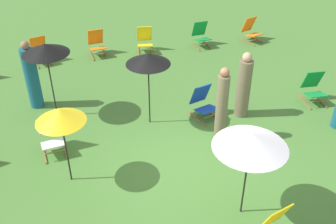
% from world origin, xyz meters
% --- Properties ---
extents(ground_plane, '(40.00, 40.00, 0.00)m').
position_xyz_m(ground_plane, '(0.00, 0.00, 0.00)').
color(ground_plane, '#477A33').
extents(deckchair_0, '(0.49, 0.77, 0.83)m').
position_xyz_m(deckchair_0, '(2.62, 5.49, 0.37)').
color(deckchair_0, olive).
rests_on(deckchair_0, ground).
extents(deckchair_1, '(0.53, 0.79, 0.83)m').
position_xyz_m(deckchair_1, '(-2.64, 1.29, 0.37)').
color(deckchair_1, olive).
rests_on(deckchair_1, ground).
extents(deckchair_6, '(0.67, 0.86, 0.83)m').
position_xyz_m(deckchair_6, '(4.42, 5.31, 0.37)').
color(deckchair_6, olive).
rests_on(deckchair_6, ground).
extents(deckchair_8, '(0.63, 0.85, 0.83)m').
position_xyz_m(deckchair_8, '(-2.59, 5.90, 0.37)').
color(deckchair_8, olive).
rests_on(deckchair_8, ground).
extents(deckchair_9, '(0.58, 0.82, 0.83)m').
position_xyz_m(deckchair_9, '(4.02, 1.23, 0.37)').
color(deckchair_9, olive).
rests_on(deckchair_9, ground).
extents(deckchair_11, '(0.63, 0.84, 0.83)m').
position_xyz_m(deckchair_11, '(0.70, 5.65, 0.37)').
color(deckchair_11, olive).
rests_on(deckchair_11, ground).
extents(deckchair_12, '(0.63, 0.85, 0.83)m').
position_xyz_m(deckchair_12, '(1.01, 1.49, 0.37)').
color(deckchair_12, olive).
rests_on(deckchair_12, ground).
extents(deckchair_14, '(0.50, 0.78, 0.83)m').
position_xyz_m(deckchair_14, '(-0.82, 5.89, 0.37)').
color(deckchair_14, olive).
rests_on(deckchair_14, ground).
extents(umbrella_0, '(0.92, 0.92, 1.68)m').
position_xyz_m(umbrella_0, '(-2.38, 0.21, 1.54)').
color(umbrella_0, black).
rests_on(umbrella_0, ground).
extents(umbrella_1, '(1.01, 1.01, 1.83)m').
position_xyz_m(umbrella_1, '(-0.32, 1.64, 1.69)').
color(umbrella_1, black).
rests_on(umbrella_1, ground).
extents(umbrella_2, '(1.25, 1.25, 1.78)m').
position_xyz_m(umbrella_2, '(0.44, -1.64, 1.63)').
color(umbrella_2, black).
rests_on(umbrella_2, ground).
extents(umbrella_3, '(1.08, 1.08, 1.91)m').
position_xyz_m(umbrella_3, '(-2.43, 2.69, 1.79)').
color(umbrella_3, black).
rests_on(umbrella_3, ground).
extents(person_0, '(0.41, 0.41, 1.79)m').
position_xyz_m(person_0, '(-2.87, 3.30, 0.84)').
color(person_0, '#195972').
rests_on(person_0, ground).
extents(person_2, '(0.30, 0.30, 1.80)m').
position_xyz_m(person_2, '(1.01, 0.51, 0.87)').
color(person_2, '#72664C').
rests_on(person_2, ground).
extents(person_3, '(0.47, 0.47, 1.69)m').
position_xyz_m(person_3, '(1.93, 1.24, 0.79)').
color(person_3, '#72664C').
rests_on(person_3, ground).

